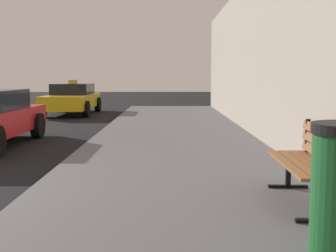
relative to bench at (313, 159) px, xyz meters
The scene contains 3 objects.
sidewalk 1.61m from the bench, 158.59° to the left, with size 4.00×32.00×0.15m, color #5B5B60.
bench is the anchor object (origin of this frame).
car_yellow 14.84m from the bench, 112.31° to the left, with size 1.92×4.54×1.43m.
Camera 1 is at (3.78, -5.43, 1.57)m, focal length 47.39 mm.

